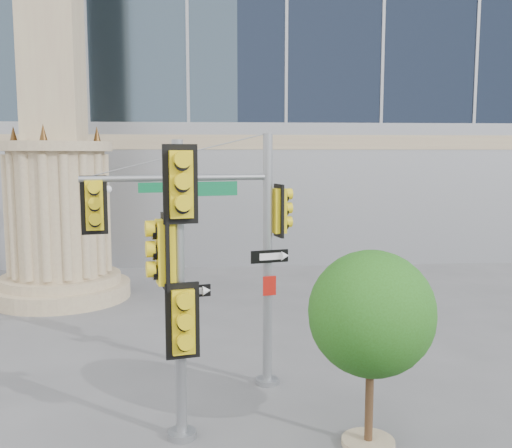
{
  "coord_description": "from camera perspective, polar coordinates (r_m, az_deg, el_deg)",
  "views": [
    {
      "loc": [
        -0.95,
        -9.72,
        4.7
      ],
      "look_at": [
        -0.1,
        2.0,
        3.26
      ],
      "focal_mm": 40.0,
      "sensor_mm": 36.0,
      "label": 1
    }
  ],
  "objects": [
    {
      "name": "secondary_signal_pole",
      "position": [
        9.15,
        -7.9,
        -4.45
      ],
      "size": [
        0.91,
        0.65,
        4.93
      ],
      "rotation": [
        0.0,
        0.0,
        0.24
      ],
      "color": "slate",
      "rests_on": "ground"
    },
    {
      "name": "ground",
      "position": [
        10.84,
        1.39,
        -18.7
      ],
      "size": [
        120.0,
        120.0,
        0.0
      ],
      "primitive_type": "plane",
      "color": "#545456",
      "rests_on": "ground"
    },
    {
      "name": "street_tree",
      "position": [
        9.34,
        11.66,
        -9.24
      ],
      "size": [
        2.06,
        2.01,
        3.21
      ],
      "color": "tan",
      "rests_on": "ground"
    },
    {
      "name": "monument",
      "position": [
        19.41,
        -19.45,
        9.0
      ],
      "size": [
        4.4,
        4.4,
        16.6
      ],
      "color": "tan",
      "rests_on": "ground"
    },
    {
      "name": "main_signal_pole",
      "position": [
        11.1,
        -3.32,
        -0.96
      ],
      "size": [
        3.89,
        1.31,
        5.11
      ],
      "rotation": [
        0.0,
        0.0,
        0.25
      ],
      "color": "slate",
      "rests_on": "ground"
    }
  ]
}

